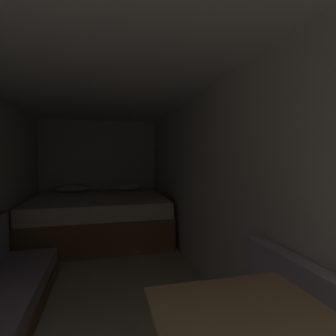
# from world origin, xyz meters

# --- Properties ---
(ground_plane) EXTENTS (7.60, 7.60, 0.00)m
(ground_plane) POSITION_xyz_m (0.00, 2.32, 0.00)
(ground_plane) COLOR beige
(wall_back) EXTENTS (2.38, 0.05, 2.11)m
(wall_back) POSITION_xyz_m (0.00, 5.15, 1.05)
(wall_back) COLOR silver
(wall_back) RESTS_ON ground
(wall_right) EXTENTS (0.05, 5.60, 2.11)m
(wall_right) POSITION_xyz_m (1.17, 2.32, 1.05)
(wall_right) COLOR silver
(wall_right) RESTS_ON ground
(ceiling_slab) EXTENTS (2.38, 5.60, 0.05)m
(ceiling_slab) POSITION_xyz_m (0.00, 2.32, 2.13)
(ceiling_slab) COLOR white
(ceiling_slab) RESTS_ON wall_left
(bed) EXTENTS (2.16, 1.82, 0.85)m
(bed) POSITION_xyz_m (0.00, 4.18, 0.36)
(bed) COLOR olive
(bed) RESTS_ON ground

